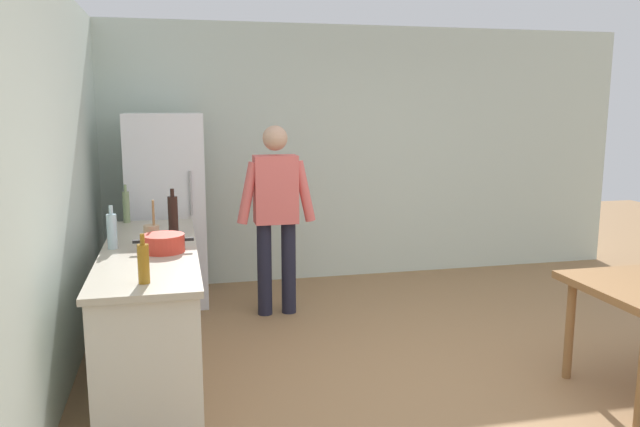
% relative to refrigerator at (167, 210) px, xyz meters
% --- Properties ---
extents(ground_plane, '(14.00, 14.00, 0.00)m').
position_rel_refrigerator_xyz_m(ground_plane, '(1.90, -2.40, -0.90)').
color(ground_plane, '#936D47').
extents(wall_back, '(6.40, 0.12, 2.70)m').
position_rel_refrigerator_xyz_m(wall_back, '(1.90, 0.60, 0.45)').
color(wall_back, silver).
rests_on(wall_back, ground_plane).
extents(wall_left, '(0.12, 5.60, 2.70)m').
position_rel_refrigerator_xyz_m(wall_left, '(-0.70, -2.20, 0.45)').
color(wall_left, silver).
rests_on(wall_left, ground_plane).
extents(kitchen_counter, '(0.64, 2.20, 0.90)m').
position_rel_refrigerator_xyz_m(kitchen_counter, '(-0.10, -1.60, -0.45)').
color(kitchen_counter, beige).
rests_on(kitchen_counter, ground_plane).
extents(refrigerator, '(0.70, 0.67, 1.80)m').
position_rel_refrigerator_xyz_m(refrigerator, '(0.00, 0.00, 0.00)').
color(refrigerator, white).
rests_on(refrigerator, ground_plane).
extents(person, '(0.70, 0.22, 1.70)m').
position_rel_refrigerator_xyz_m(person, '(0.95, -0.55, 0.08)').
color(person, '#1E1E2D').
rests_on(person, ground_plane).
extents(cooking_pot, '(0.40, 0.28, 0.12)m').
position_rel_refrigerator_xyz_m(cooking_pot, '(-0.00, -1.73, 0.06)').
color(cooking_pot, red).
rests_on(cooking_pot, kitchen_counter).
extents(utensil_jar, '(0.11, 0.11, 0.32)m').
position_rel_refrigerator_xyz_m(utensil_jar, '(-0.08, -1.48, 0.08)').
color(utensil_jar, tan).
rests_on(utensil_jar, kitchen_counter).
extents(bottle_oil_amber, '(0.06, 0.06, 0.28)m').
position_rel_refrigerator_xyz_m(bottle_oil_amber, '(-0.10, -2.47, 0.12)').
color(bottle_oil_amber, '#996619').
rests_on(bottle_oil_amber, kitchen_counter).
extents(bottle_water_clear, '(0.07, 0.07, 0.30)m').
position_rel_refrigerator_xyz_m(bottle_water_clear, '(-0.34, -1.55, 0.13)').
color(bottle_water_clear, silver).
rests_on(bottle_water_clear, kitchen_counter).
extents(bottle_vinegar_tall, '(0.06, 0.06, 0.32)m').
position_rel_refrigerator_xyz_m(bottle_vinegar_tall, '(-0.32, -0.56, 0.14)').
color(bottle_vinegar_tall, gray).
rests_on(bottle_vinegar_tall, kitchen_counter).
extents(bottle_wine_dark, '(0.08, 0.08, 0.34)m').
position_rel_refrigerator_xyz_m(bottle_wine_dark, '(0.06, -1.06, 0.15)').
color(bottle_wine_dark, black).
rests_on(bottle_wine_dark, kitchen_counter).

